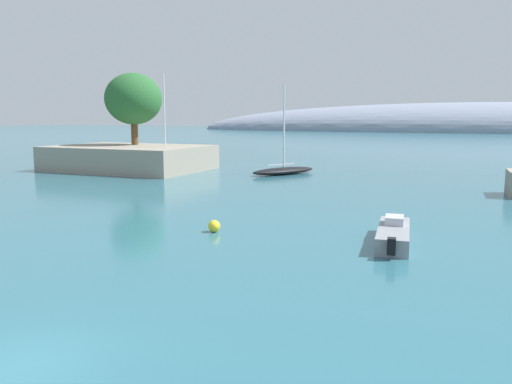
{
  "coord_description": "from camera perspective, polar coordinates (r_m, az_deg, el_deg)",
  "views": [
    {
      "loc": [
        10.1,
        -8.36,
        6.09
      ],
      "look_at": [
        -2.97,
        21.53,
        1.25
      ],
      "focal_mm": 35.61,
      "sensor_mm": 36.0,
      "label": 1
    }
  ],
  "objects": [
    {
      "name": "water",
      "position": [
        14.45,
        -25.34,
        -17.34
      ],
      "size": [
        600.0,
        600.0,
        0.0
      ],
      "primitive_type": "plane",
      "color": "#2D6675",
      "rests_on": "ground"
    },
    {
      "name": "shore_outcrop",
      "position": [
        60.57,
        -14.03,
        3.73
      ],
      "size": [
        17.25,
        11.75,
        2.79
      ],
      "primitive_type": "cube",
      "color": "gray",
      "rests_on": "ground"
    },
    {
      "name": "tree_clump_shore",
      "position": [
        62.3,
        -13.61,
        10.11
      ],
      "size": [
        6.67,
        6.67,
        8.41
      ],
      "color": "brown",
      "rests_on": "shore_outcrop"
    },
    {
      "name": "distant_ridge",
      "position": [
        232.77,
        23.27,
        6.25
      ],
      "size": [
        254.12,
        52.8,
        24.36
      ],
      "primitive_type": "ellipsoid",
      "color": "gray",
      "rests_on": "ground"
    },
    {
      "name": "sailboat_navy_near_shore",
      "position": [
        56.65,
        -10.1,
        2.72
      ],
      "size": [
        4.21,
        8.33,
        10.66
      ],
      "rotation": [
        0.0,
        0.0,
        1.87
      ],
      "color": "navy",
      "rests_on": "water"
    },
    {
      "name": "sailboat_black_mid_mooring",
      "position": [
        54.48,
        3.13,
        2.49
      ],
      "size": [
        5.98,
        8.16,
        9.42
      ],
      "rotation": [
        0.0,
        0.0,
        1.05
      ],
      "color": "black",
      "rests_on": "water"
    },
    {
      "name": "motorboat_grey_foreground",
      "position": [
        25.57,
        15.18,
        -4.63
      ],
      "size": [
        2.11,
        6.01,
        1.2
      ],
      "rotation": [
        0.0,
        0.0,
        1.69
      ],
      "color": "gray",
      "rests_on": "water"
    },
    {
      "name": "mooring_buoy_yellow",
      "position": [
        27.21,
        -4.72,
        -3.84
      ],
      "size": [
        0.64,
        0.64,
        0.64
      ],
      "primitive_type": "sphere",
      "color": "yellow",
      "rests_on": "water"
    }
  ]
}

